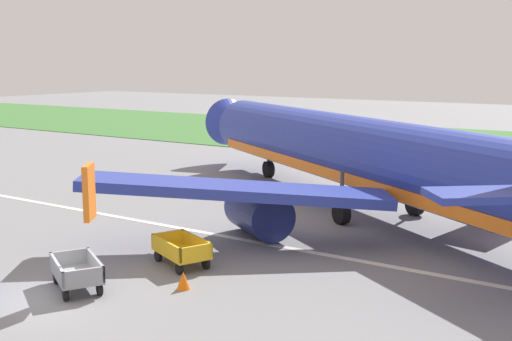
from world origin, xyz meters
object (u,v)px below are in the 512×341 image
baggage_cart_third_in_row (77,272)px  traffic_cone_near_plane (183,280)px  airplane (364,155)px  baggage_cart_fourth_in_row (181,250)px

baggage_cart_third_in_row → traffic_cone_near_plane: bearing=32.8°
traffic_cone_near_plane → airplane: bearing=87.6°
airplane → baggage_cart_third_in_row: size_ratio=9.74×
traffic_cone_near_plane → baggage_cart_third_in_row: bearing=-147.2°
baggage_cart_third_in_row → baggage_cart_fourth_in_row: (1.34, 4.03, 0.00)m
airplane → traffic_cone_near_plane: 14.16m
airplane → baggage_cart_third_in_row: airplane is taller
baggage_cart_third_in_row → airplane: bearing=76.9°
airplane → baggage_cart_third_in_row: 16.49m
airplane → baggage_cart_fourth_in_row: (-2.37, -11.85, -2.45)m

